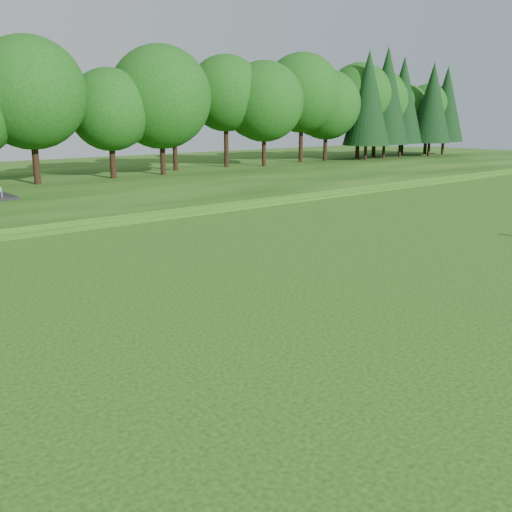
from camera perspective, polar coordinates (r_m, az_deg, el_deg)
berm at (r=49.67m, az=-11.14°, el=7.17°), size 130.00×30.00×0.60m
walking_path at (r=38.12m, az=-0.86°, el=5.04°), size 130.00×1.60×0.04m
treeline at (r=52.95m, az=-13.72°, el=15.90°), size 104.00×7.00×15.00m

